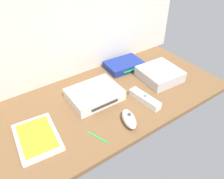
% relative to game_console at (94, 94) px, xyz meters
% --- Properties ---
extents(ground_plane, '(1.00, 0.48, 0.02)m').
position_rel_game_console_xyz_m(ground_plane, '(0.07, -0.03, -0.03)').
color(ground_plane, brown).
rests_on(ground_plane, ground).
extents(back_wall, '(1.10, 0.01, 0.64)m').
position_rel_game_console_xyz_m(back_wall, '(0.07, 0.21, 0.30)').
color(back_wall, silver).
rests_on(back_wall, ground).
extents(game_console, '(0.21, 0.17, 0.04)m').
position_rel_game_console_xyz_m(game_console, '(0.00, 0.00, 0.00)').
color(game_console, white).
rests_on(game_console, ground_plane).
extents(mini_computer, '(0.18, 0.18, 0.05)m').
position_rel_game_console_xyz_m(mini_computer, '(0.33, -0.05, 0.00)').
color(mini_computer, silver).
rests_on(mini_computer, ground_plane).
extents(game_case, '(0.15, 0.20, 0.02)m').
position_rel_game_console_xyz_m(game_case, '(-0.28, -0.07, -0.01)').
color(game_case, white).
rests_on(game_case, ground_plane).
extents(network_router, '(0.19, 0.13, 0.03)m').
position_rel_game_console_xyz_m(network_router, '(0.25, 0.12, -0.00)').
color(network_router, navy).
rests_on(network_router, ground_plane).
extents(remote_wand, '(0.05, 0.15, 0.03)m').
position_rel_game_console_xyz_m(remote_wand, '(0.16, -0.14, -0.01)').
color(remote_wand, white).
rests_on(remote_wand, ground_plane).
extents(remote_nunchuk, '(0.07, 0.11, 0.05)m').
position_rel_game_console_xyz_m(remote_nunchuk, '(0.03, -0.19, -0.00)').
color(remote_nunchuk, white).
rests_on(remote_nunchuk, ground_plane).
extents(remote_classic_pad, '(0.15, 0.10, 0.02)m').
position_rel_game_console_xyz_m(remote_classic_pad, '(-0.00, 0.00, 0.03)').
color(remote_classic_pad, white).
rests_on(remote_classic_pad, game_console).
extents(stylus_pen, '(0.04, 0.09, 0.01)m').
position_rel_game_console_xyz_m(stylus_pen, '(-0.10, -0.19, -0.02)').
color(stylus_pen, green).
rests_on(stylus_pen, ground_plane).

